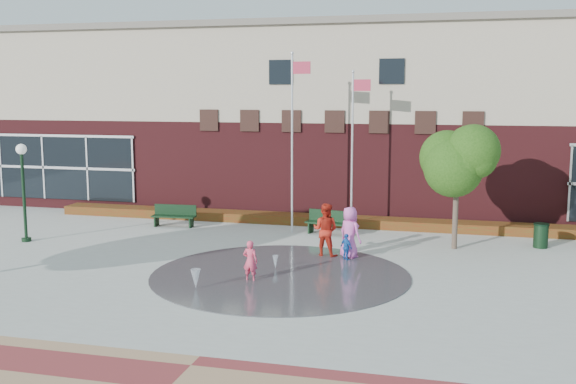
% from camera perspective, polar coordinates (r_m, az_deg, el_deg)
% --- Properties ---
extents(ground, '(120.00, 120.00, 0.00)m').
position_cam_1_polar(ground, '(19.21, -3.00, -9.41)').
color(ground, '#666056').
rests_on(ground, ground).
extents(plaza_concrete, '(46.00, 18.00, 0.01)m').
position_cam_1_polar(plaza_concrete, '(22.90, 0.00, -6.44)').
color(plaza_concrete, '#A8A8A0').
rests_on(plaza_concrete, ground).
extents(splash_pad, '(8.40, 8.40, 0.01)m').
position_cam_1_polar(splash_pad, '(21.97, -0.65, -7.09)').
color(splash_pad, '#383A3D').
rests_on(splash_pad, ground).
extents(library_building, '(44.40, 10.40, 9.20)m').
position_cam_1_polar(library_building, '(35.37, 5.45, 6.38)').
color(library_building, '#521A1E').
rests_on(library_building, ground).
extents(flower_bed, '(26.00, 1.20, 0.40)m').
position_cam_1_polar(flower_bed, '(30.14, 3.58, -2.84)').
color(flower_bed, maroon).
rests_on(flower_bed, ground).
extents(flagpole_left, '(0.87, 0.23, 7.54)m').
position_cam_1_polar(flagpole_left, '(27.96, 0.43, 4.97)').
color(flagpole_left, silver).
rests_on(flagpole_left, ground).
extents(flagpole_right, '(0.82, 0.25, 6.80)m').
position_cam_1_polar(flagpole_right, '(28.32, 5.53, 4.17)').
color(flagpole_right, silver).
rests_on(flagpole_right, ground).
extents(lamp_left, '(0.41, 0.41, 3.90)m').
position_cam_1_polar(lamp_left, '(28.38, -21.52, 0.84)').
color(lamp_left, black).
rests_on(lamp_left, ground).
extents(bench_left, '(1.96, 0.65, 0.97)m').
position_cam_1_polar(bench_left, '(30.09, -9.63, -2.36)').
color(bench_left, black).
rests_on(bench_left, ground).
extents(bench_mid, '(2.07, 0.92, 1.01)m').
position_cam_1_polar(bench_mid, '(28.10, 3.53, -2.99)').
color(bench_mid, black).
rests_on(bench_mid, ground).
extents(trash_can, '(0.58, 0.58, 0.95)m').
position_cam_1_polar(trash_can, '(27.40, 20.62, -3.48)').
color(trash_can, black).
rests_on(trash_can, ground).
extents(tree_mid, '(2.87, 2.87, 4.84)m').
position_cam_1_polar(tree_mid, '(25.80, 14.15, 2.93)').
color(tree_mid, '#45362B').
rests_on(tree_mid, ground).
extents(water_jet_a, '(0.31, 0.31, 0.60)m').
position_cam_1_polar(water_jet_a, '(20.62, -7.80, -8.21)').
color(water_jet_a, white).
rests_on(water_jet_a, ground).
extents(water_jet_b, '(0.20, 0.20, 0.45)m').
position_cam_1_polar(water_jet_b, '(22.68, -1.07, -6.60)').
color(water_jet_b, white).
rests_on(water_jet_b, ground).
extents(child_splash, '(0.50, 0.34, 1.31)m').
position_cam_1_polar(child_splash, '(21.21, -3.21, -5.85)').
color(child_splash, '#EF4264').
rests_on(child_splash, ground).
extents(adult_red, '(1.06, 0.89, 1.94)m').
position_cam_1_polar(adult_red, '(24.34, 3.18, -3.22)').
color(adult_red, red).
rests_on(adult_red, ground).
extents(adult_pink, '(1.08, 1.00, 1.86)m').
position_cam_1_polar(adult_pink, '(24.14, 5.25, -3.44)').
color(adult_pink, '#E25EBC').
rests_on(adult_pink, ground).
extents(child_blue, '(0.59, 0.55, 0.97)m').
position_cam_1_polar(child_blue, '(23.82, 4.96, -4.69)').
color(child_blue, blue).
rests_on(child_blue, ground).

